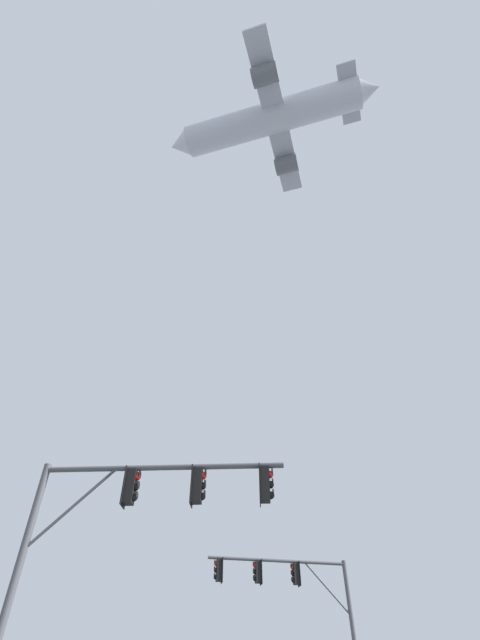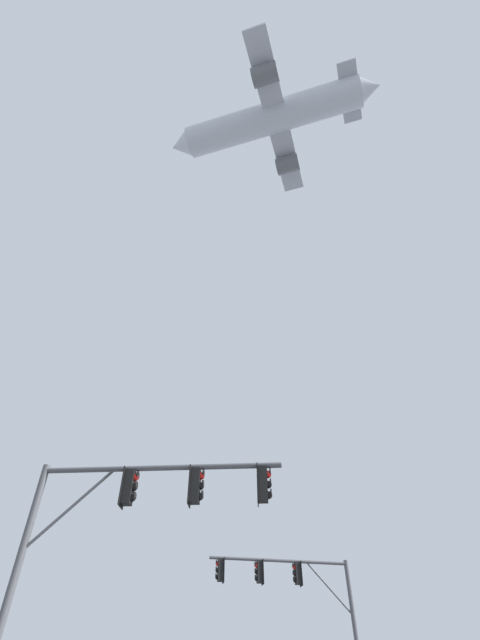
# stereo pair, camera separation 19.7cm
# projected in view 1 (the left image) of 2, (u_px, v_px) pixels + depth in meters

# --- Properties ---
(signal_pole_near) EXTENTS (6.75, 0.78, 6.29)m
(signal_pole_near) POSITION_uv_depth(u_px,v_px,m) (132.00, 514.00, 11.65)
(signal_pole_near) COLOR #4C4C51
(signal_pole_near) RESTS_ON ground
(signal_pole_far) EXTENTS (6.78, 1.39, 6.52)m
(signal_pole_far) POSITION_uv_depth(u_px,v_px,m) (294.00, 592.00, 20.75)
(signal_pole_far) COLOR #4C4C51
(signal_pole_far) RESTS_ON ground
(airplane) EXTENTS (24.65, 19.04, 6.83)m
(airplane) POSITION_uv_depth(u_px,v_px,m) (271.00, 119.00, 51.81)
(airplane) COLOR #B7BCC6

